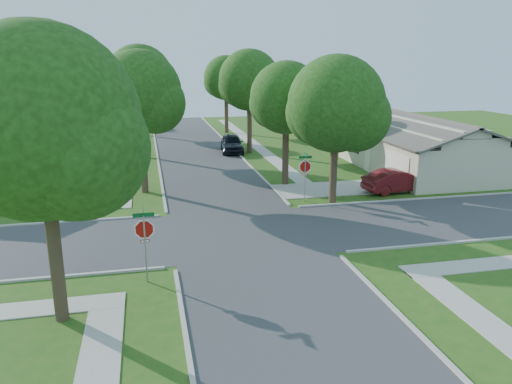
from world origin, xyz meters
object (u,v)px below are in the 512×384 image
Objects in this scene: stop_sign_ne at (305,169)px; tree_e_near at (287,101)px; car_curb_east at (232,143)px; house_ne_far at (335,122)px; tree_w_near at (140,96)px; tree_e_mid at (250,83)px; car_driveway at (397,181)px; car_curb_west at (156,124)px; stop_sign_sw at (144,232)px; house_ne_near at (421,151)px; tree_ne_corner at (337,109)px; tree_e_far at (226,80)px; tree_w_far at (141,85)px; tree_sw_corner at (44,132)px; tree_w_mid at (141,81)px; house_nw_far at (31,127)px.

tree_e_near is (0.05, 4.31, 3.61)m from stop_sign_ne.
house_ne_far is at bearing 35.41° from car_curb_east.
tree_w_near is 0.66× the size of house_ne_far.
stop_sign_ne is 16.84m from tree_e_mid.
tree_w_near is at bearing -115.69° from car_curb_east.
car_driveway reaches higher than car_curb_west.
tree_w_near reaches higher than stop_sign_ne.
house_ne_near is at bearing 37.18° from stop_sign_sw.
tree_e_near is 5.06m from tree_ne_corner.
tree_e_far reaches higher than tree_w_far.
house_ne_far is (9.63, 24.79, -4.08)m from tree_ne_corner.
tree_w_far is at bearing 86.11° from tree_sw_corner.
tree_sw_corner is at bearing -113.53° from tree_e_mid.
tree_w_mid reaches higher than tree_sw_corner.
tree_e_far is at bearing 5.07° from car_driveway.
tree_e_far is (0.00, 25.00, 0.34)m from tree_e_near.
car_curb_east is at bearing 58.40° from tree_w_near.
house_ne_far is 1.00× the size of house_nw_far.
tree_w_far is at bearing 125.90° from tree_e_mid.
tree_w_near is at bearing -89.99° from tree_w_far.
tree_ne_corner reaches higher than stop_sign_ne.
car_driveway is at bearing -67.33° from tree_e_mid.
tree_ne_corner is (1.61, -4.80, -0.05)m from tree_e_near.
tree_e_near is at bearing -90.03° from tree_e_mid.
house_ne_far is 23.96m from car_driveway.
tree_w_far is 41.10m from tree_sw_corner.
tree_e_mid is 1.06× the size of tree_ne_corner.
house_ne_far reaches higher than stop_sign_sw.
stop_sign_ne is 0.66× the size of car_driveway.
tree_e_mid is at bearing 51.92° from tree_w_near.
tree_e_near is 20.12m from tree_sw_corner.
house_ne_near is 7.30m from car_driveway.
tree_e_near reaches higher than tree_w_far.
house_ne_far is at bearing 35.42° from tree_e_mid.
tree_w_near is at bearing -128.08° from tree_e_mid.
house_ne_near is at bearing -48.10° from tree_w_far.
tree_e_far is 29.67m from car_driveway.
stop_sign_sw is 14.64m from tree_ne_corner.
tree_ne_corner is at bearing -73.88° from car_curb_east.
tree_e_far reaches higher than tree_e_near.
car_curb_west is (-14.42, 33.94, -0.17)m from car_driveway.
stop_sign_ne is 3.96m from tree_ne_corner.
tree_w_near reaches higher than car_driveway.
tree_w_mid is 1.00× the size of tree_sw_corner.
tree_sw_corner reaches higher than house_ne_far.
house_ne_near is 34.35m from car_curb_west.
tree_sw_corner reaches higher than stop_sign_sw.
tree_w_near is (-9.34, 4.31, 4.08)m from stop_sign_ne.
tree_e_near reaches higher than house_ne_near.
stop_sign_sw is at bearing -121.55° from house_ne_far.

